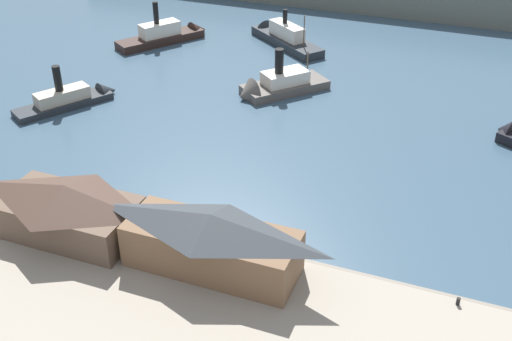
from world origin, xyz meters
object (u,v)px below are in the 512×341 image
Objects in this scene: ferry_shed_customs_shed at (67,208)px; mooring_post_center_east at (458,301)px; ferry_outer_harbor at (281,36)px; ferry_approaching_east at (169,34)px; ferry_moored_east at (274,86)px; ferry_shed_west_terminal at (212,241)px; ferry_moored_west at (74,98)px.

mooring_post_center_east is (48.43, 4.29, -3.20)m from ferry_shed_customs_shed.
ferry_shed_customs_shed is 80.19m from ferry_outer_harbor.
mooring_post_center_east is at bearing -42.98° from ferry_approaching_east.
ferry_outer_harbor is (-8.29, 27.14, 0.11)m from ferry_moored_east.
ferry_moored_east is at bearing -73.02° from ferry_outer_harbor.
ferry_moored_west is (-44.19, 34.57, -3.77)m from ferry_shed_west_terminal.
mooring_post_center_east is at bearing 8.20° from ferry_shed_west_terminal.
ferry_shed_customs_shed is at bearing -99.60° from ferry_moored_east.
ferry_moored_east is 37.65m from ferry_approaching_east.
ferry_approaching_east is 25.90m from ferry_outer_harbor.
ferry_shed_customs_shed is 20.15× the size of mooring_post_center_east.
mooring_post_center_east is 0.04× the size of ferry_outer_harbor.
ferry_approaching_east is at bearing 137.02° from mooring_post_center_east.
ferry_outer_harbor is at bearing 19.26° from ferry_approaching_east.
ferry_outer_harbor is (24.45, 8.55, -0.04)m from ferry_approaching_east.
ferry_shed_west_terminal is 0.99× the size of ferry_approaching_east.
ferry_outer_harbor is at bearing 103.68° from ferry_shed_west_terminal.
ferry_shed_customs_shed is at bearing -71.63° from ferry_approaching_east.
ferry_shed_west_terminal is at bearing -76.32° from ferry_outer_harbor.
ferry_outer_harbor is (-47.75, 75.83, -0.05)m from mooring_post_center_east.
ferry_moored_east is at bearing 28.86° from ferry_moored_west.
ferry_shed_west_terminal is at bearing -78.06° from ferry_moored_east.
ferry_approaching_east reaches higher than ferry_shed_west_terminal.
ferry_approaching_east reaches higher than ferry_moored_east.
ferry_moored_east is (-11.16, 52.77, -3.63)m from ferry_shed_west_terminal.
ferry_moored_west reaches higher than mooring_post_center_east.
ferry_approaching_east is 0.97× the size of ferry_outer_harbor.
mooring_post_center_east is 78.65m from ferry_moored_west.
ferry_approaching_east reaches higher than ferry_shed_customs_shed.
ferry_shed_customs_shed is 20.13m from ferry_shed_west_terminal.
ferry_outer_harbor is (0.68, 80.12, -3.25)m from ferry_shed_customs_shed.
ferry_shed_west_terminal is at bearing -171.80° from mooring_post_center_east.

